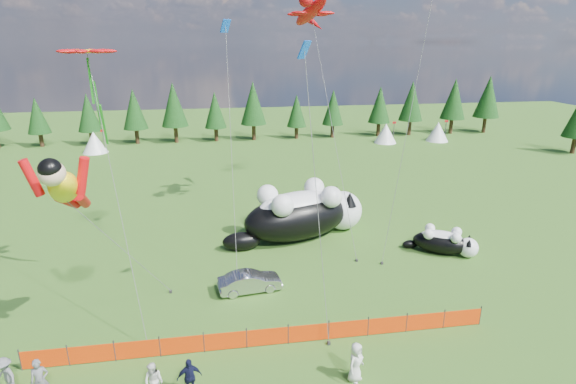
{
  "coord_description": "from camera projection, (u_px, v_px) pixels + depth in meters",
  "views": [
    {
      "loc": [
        -1.84,
        -21.07,
        13.88
      ],
      "look_at": [
        2.09,
        4.0,
        5.39
      ],
      "focal_mm": 28.0,
      "sensor_mm": 36.0,
      "label": 1
    }
  ],
  "objects": [
    {
      "name": "cat_large",
      "position": [
        304.0,
        213.0,
        33.11
      ],
      "size": [
        10.95,
        6.39,
        4.06
      ],
      "rotation": [
        0.0,
        0.0,
        0.32
      ],
      "color": "black",
      "rests_on": "ground"
    },
    {
      "name": "spectator_c",
      "position": [
        189.0,
        377.0,
        18.31
      ],
      "size": [
        1.11,
        0.73,
        1.75
      ],
      "primitive_type": "imported",
      "rotation": [
        0.0,
        0.0,
        0.21
      ],
      "color": "black",
      "rests_on": "ground"
    },
    {
      "name": "tree_line",
      "position": [
        230.0,
        114.0,
        65.3
      ],
      "size": [
        90.0,
        4.0,
        8.0
      ],
      "primitive_type": null,
      "color": "black",
      "rests_on": "ground"
    },
    {
      "name": "flower_kite",
      "position": [
        87.0,
        55.0,
        21.97
      ],
      "size": [
        3.92,
        6.98,
        14.55
      ],
      "color": "red",
      "rests_on": "ground"
    },
    {
      "name": "spectator_e",
      "position": [
        356.0,
        362.0,
        19.13
      ],
      "size": [
        1.06,
        1.03,
        1.83
      ],
      "primitive_type": "imported",
      "rotation": [
        0.0,
        0.0,
        0.72
      ],
      "color": "silver",
      "rests_on": "ground"
    },
    {
      "name": "spectator_b",
      "position": [
        154.0,
        382.0,
        18.13
      ],
      "size": [
        0.95,
        0.76,
        1.69
      ],
      "primitive_type": "imported",
      "rotation": [
        0.0,
        0.0,
        -0.39
      ],
      "color": "silver",
      "rests_on": "ground"
    },
    {
      "name": "diamond_kite_a",
      "position": [
        226.0,
        37.0,
        26.83
      ],
      "size": [
        0.98,
        6.15,
        15.97
      ],
      "color": "blue",
      "rests_on": "ground"
    },
    {
      "name": "gecko_kite",
      "position": [
        311.0,
        12.0,
        33.75
      ],
      "size": [
        4.95,
        13.5,
        18.68
      ],
      "color": "red",
      "rests_on": "ground"
    },
    {
      "name": "spectator_d",
      "position": [
        6.0,
        376.0,
        18.42
      ],
      "size": [
        1.22,
        1.13,
        1.71
      ],
      "primitive_type": "imported",
      "rotation": [
        0.0,
        0.0,
        -0.66
      ],
      "color": "slate",
      "rests_on": "ground"
    },
    {
      "name": "spectator_a",
      "position": [
        40.0,
        380.0,
        18.04
      ],
      "size": [
        0.79,
        0.63,
        1.91
      ],
      "primitive_type": "imported",
      "rotation": [
        0.0,
        0.0,
        0.28
      ],
      "color": "slate",
      "rests_on": "ground"
    },
    {
      "name": "diamond_kite_c",
      "position": [
        305.0,
        61.0,
        19.51
      ],
      "size": [
        1.42,
        2.91,
        14.38
      ],
      "color": "blue",
      "rests_on": "ground"
    },
    {
      "name": "car",
      "position": [
        250.0,
        282.0,
        26.16
      ],
      "size": [
        3.82,
        1.76,
        1.21
      ],
      "primitive_type": "imported",
      "rotation": [
        0.0,
        0.0,
        1.7
      ],
      "color": "#B9B8BD",
      "rests_on": "ground"
    },
    {
      "name": "ground",
      "position": [
        262.0,
        311.0,
        24.41
      ],
      "size": [
        160.0,
        160.0,
        0.0
      ],
      "primitive_type": "plane",
      "color": "#12390A",
      "rests_on": "ground"
    },
    {
      "name": "safety_fence",
      "position": [
        268.0,
        337.0,
        21.44
      ],
      "size": [
        22.06,
        0.06,
        1.1
      ],
      "color": "#262626",
      "rests_on": "ground"
    },
    {
      "name": "superhero_kite",
      "position": [
        64.0,
        187.0,
        18.72
      ],
      "size": [
        5.77,
        7.25,
        10.82
      ],
      "color": "yellow",
      "rests_on": "ground"
    },
    {
      "name": "cat_small",
      "position": [
        444.0,
        242.0,
        30.82
      ],
      "size": [
        4.6,
        3.43,
        1.82
      ],
      "rotation": [
        0.0,
        0.0,
        -0.53
      ],
      "color": "black",
      "rests_on": "ground"
    },
    {
      "name": "festival_tents",
      "position": [
        311.0,
        136.0,
        63.06
      ],
      "size": [
        50.0,
        3.2,
        2.8
      ],
      "primitive_type": null,
      "color": "white",
      "rests_on": "ground"
    }
  ]
}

